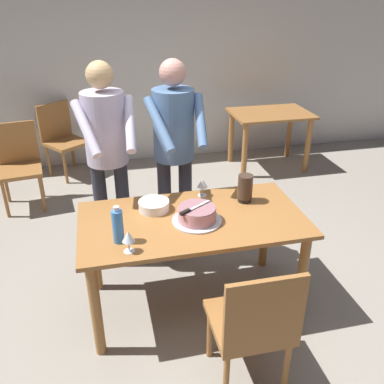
{
  "coord_description": "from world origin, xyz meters",
  "views": [
    {
      "loc": [
        -0.55,
        -2.39,
        2.19
      ],
      "look_at": [
        0.02,
        0.1,
        0.9
      ],
      "focal_mm": 38.42,
      "sensor_mm": 36.0,
      "label": 1
    }
  ],
  "objects_px": {
    "main_dining_table": "(193,232)",
    "person_standing_beside": "(107,147)",
    "wine_glass_near": "(202,183)",
    "plate_stack": "(154,205)",
    "background_chair_1": "(62,137)",
    "cake_knife": "(189,210)",
    "chair_near_side": "(254,323)",
    "cake_on_platter": "(197,215)",
    "hurricane_lamp": "(245,188)",
    "background_chair_0": "(19,163)",
    "water_bottle": "(118,226)",
    "wine_glass_far": "(128,237)",
    "background_table": "(270,125)",
    "person_cutting_cake": "(174,143)"
  },
  "relations": [
    {
      "from": "main_dining_table",
      "to": "person_standing_beside",
      "type": "height_order",
      "value": "person_standing_beside"
    },
    {
      "from": "wine_glass_near",
      "to": "person_standing_beside",
      "type": "bearing_deg",
      "value": 153.45
    },
    {
      "from": "plate_stack",
      "to": "background_chair_1",
      "type": "height_order",
      "value": "background_chair_1"
    },
    {
      "from": "cake_knife",
      "to": "chair_near_side",
      "type": "bearing_deg",
      "value": -73.05
    },
    {
      "from": "main_dining_table",
      "to": "cake_on_platter",
      "type": "bearing_deg",
      "value": -69.65
    },
    {
      "from": "cake_on_platter",
      "to": "person_standing_beside",
      "type": "xyz_separation_m",
      "value": [
        -0.54,
        0.7,
        0.27
      ]
    },
    {
      "from": "person_standing_beside",
      "to": "hurricane_lamp",
      "type": "bearing_deg",
      "value": -27.3
    },
    {
      "from": "person_standing_beside",
      "to": "background_chair_1",
      "type": "xyz_separation_m",
      "value": [
        -0.51,
        2.09,
        -0.58
      ]
    },
    {
      "from": "plate_stack",
      "to": "wine_glass_near",
      "type": "distance_m",
      "value": 0.42
    },
    {
      "from": "main_dining_table",
      "to": "background_chair_0",
      "type": "xyz_separation_m",
      "value": [
        -1.45,
        1.98,
        -0.14
      ]
    },
    {
      "from": "water_bottle",
      "to": "background_chair_0",
      "type": "xyz_separation_m",
      "value": [
        -0.93,
        2.16,
        -0.37
      ]
    },
    {
      "from": "wine_glass_near",
      "to": "background_chair_1",
      "type": "bearing_deg",
      "value": 116.08
    },
    {
      "from": "wine_glass_near",
      "to": "wine_glass_far",
      "type": "bearing_deg",
      "value": -134.73
    },
    {
      "from": "main_dining_table",
      "to": "plate_stack",
      "type": "height_order",
      "value": "plate_stack"
    },
    {
      "from": "cake_knife",
      "to": "wine_glass_far",
      "type": "bearing_deg",
      "value": -152.75
    },
    {
      "from": "main_dining_table",
      "to": "background_chair_1",
      "type": "height_order",
      "value": "background_chair_1"
    },
    {
      "from": "main_dining_table",
      "to": "chair_near_side",
      "type": "distance_m",
      "value": 0.82
    },
    {
      "from": "cake_on_platter",
      "to": "chair_near_side",
      "type": "relative_size",
      "value": 0.38
    },
    {
      "from": "background_chair_0",
      "to": "main_dining_table",
      "type": "bearing_deg",
      "value": -53.81
    },
    {
      "from": "hurricane_lamp",
      "to": "background_table",
      "type": "height_order",
      "value": "hurricane_lamp"
    },
    {
      "from": "wine_glass_near",
      "to": "background_chair_0",
      "type": "relative_size",
      "value": 0.16
    },
    {
      "from": "main_dining_table",
      "to": "person_standing_beside",
      "type": "distance_m",
      "value": 0.95
    },
    {
      "from": "cake_knife",
      "to": "background_chair_0",
      "type": "relative_size",
      "value": 0.27
    },
    {
      "from": "cake_knife",
      "to": "person_cutting_cake",
      "type": "bearing_deg",
      "value": 86.96
    },
    {
      "from": "plate_stack",
      "to": "water_bottle",
      "type": "bearing_deg",
      "value": -127.43
    },
    {
      "from": "cake_knife",
      "to": "background_table",
      "type": "relative_size",
      "value": 0.24
    },
    {
      "from": "wine_glass_far",
      "to": "person_standing_beside",
      "type": "xyz_separation_m",
      "value": [
        -0.06,
        0.95,
        0.22
      ]
    },
    {
      "from": "plate_stack",
      "to": "hurricane_lamp",
      "type": "relative_size",
      "value": 1.05
    },
    {
      "from": "person_cutting_cake",
      "to": "background_chair_0",
      "type": "bearing_deg",
      "value": 136.68
    },
    {
      "from": "cake_on_platter",
      "to": "wine_glass_near",
      "type": "distance_m",
      "value": 0.39
    },
    {
      "from": "water_bottle",
      "to": "background_chair_0",
      "type": "height_order",
      "value": "water_bottle"
    },
    {
      "from": "hurricane_lamp",
      "to": "background_chair_0",
      "type": "relative_size",
      "value": 0.23
    },
    {
      "from": "water_bottle",
      "to": "main_dining_table",
      "type": "bearing_deg",
      "value": 19.24
    },
    {
      "from": "person_standing_beside",
      "to": "background_table",
      "type": "bearing_deg",
      "value": 39.45
    },
    {
      "from": "cake_on_platter",
      "to": "chair_near_side",
      "type": "bearing_deg",
      "value": -78.35
    },
    {
      "from": "main_dining_table",
      "to": "wine_glass_far",
      "type": "distance_m",
      "value": 0.6
    },
    {
      "from": "background_table",
      "to": "chair_near_side",
      "type": "bearing_deg",
      "value": -113.92
    },
    {
      "from": "plate_stack",
      "to": "background_chair_0",
      "type": "height_order",
      "value": "background_chair_0"
    },
    {
      "from": "wine_glass_near",
      "to": "hurricane_lamp",
      "type": "relative_size",
      "value": 0.69
    },
    {
      "from": "hurricane_lamp",
      "to": "person_standing_beside",
      "type": "relative_size",
      "value": 0.12
    },
    {
      "from": "wine_glass_far",
      "to": "hurricane_lamp",
      "type": "distance_m",
      "value": 1.0
    },
    {
      "from": "person_standing_beside",
      "to": "background_table",
      "type": "height_order",
      "value": "person_standing_beside"
    },
    {
      "from": "person_cutting_cake",
      "to": "person_standing_beside",
      "type": "distance_m",
      "value": 0.52
    },
    {
      "from": "wine_glass_far",
      "to": "background_chair_1",
      "type": "relative_size",
      "value": 0.16
    },
    {
      "from": "water_bottle",
      "to": "person_cutting_cake",
      "type": "xyz_separation_m",
      "value": [
        0.51,
        0.8,
        0.21
      ]
    },
    {
      "from": "background_table",
      "to": "background_chair_1",
      "type": "height_order",
      "value": "background_chair_1"
    },
    {
      "from": "plate_stack",
      "to": "background_chair_1",
      "type": "xyz_separation_m",
      "value": [
        -0.79,
        2.56,
        -0.29
      ]
    },
    {
      "from": "cake_knife",
      "to": "background_table",
      "type": "bearing_deg",
      "value": 56.75
    },
    {
      "from": "chair_near_side",
      "to": "background_table",
      "type": "relative_size",
      "value": 0.9
    },
    {
      "from": "person_cutting_cake",
      "to": "background_table",
      "type": "height_order",
      "value": "person_cutting_cake"
    }
  ]
}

